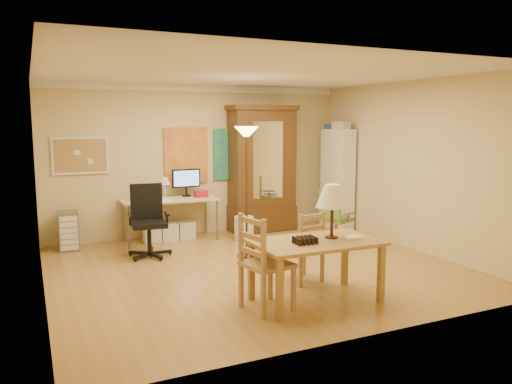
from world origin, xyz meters
name	(u,v)px	position (x,y,z in m)	size (l,w,h in m)	color
floor	(256,268)	(0.00, 0.00, 0.00)	(5.50, 5.50, 0.00)	#A07739
crown_molding	(198,88)	(0.00, 2.46, 2.64)	(5.50, 0.08, 0.12)	white
corkboard	(80,155)	(-2.05, 2.47, 1.50)	(0.90, 0.04, 0.62)	tan
art_panel_left	(186,155)	(-0.25, 2.47, 1.45)	(0.80, 0.04, 1.00)	gold
art_panel_right	(232,154)	(0.65, 2.47, 1.45)	(0.75, 0.04, 0.95)	#256796
dining_table	(322,228)	(0.17, -1.45, 0.85)	(1.43, 0.86, 1.34)	olive
ladder_chair_back	(304,249)	(0.31, -0.80, 0.43)	(0.50, 0.49, 0.93)	#9E7848
ladder_chair_left	(264,266)	(-0.56, -1.46, 0.50)	(0.55, 0.57, 1.06)	#9E7848
torchiere_lamp	(246,153)	(0.13, 0.62, 1.59)	(0.36, 0.36, 1.98)	#452A1B
computer_desk	(171,215)	(-0.64, 2.16, 0.45)	(1.62, 0.71, 1.22)	beige
office_chair_black	(149,237)	(-1.22, 1.26, 0.30)	(0.68, 0.68, 1.10)	black
office_chair_green	(335,230)	(1.77, 0.67, 0.25)	(0.58, 0.58, 0.94)	slate
drawer_cart	(68,231)	(-2.32, 2.20, 0.31)	(0.31, 0.37, 0.62)	slate
armoire	(262,177)	(1.15, 2.24, 1.02)	(1.28, 0.61, 2.35)	#321F0D
bookshelf	(337,179)	(2.55, 1.80, 0.95)	(0.29, 0.76, 1.91)	white
wastebin	(244,229)	(0.51, 1.60, 0.21)	(0.34, 0.34, 0.42)	silver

